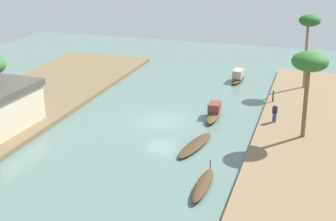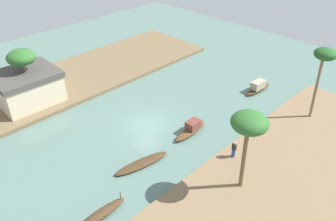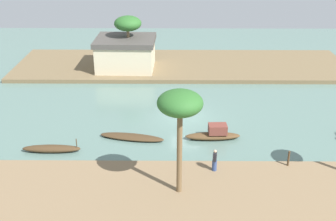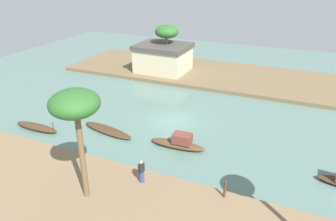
# 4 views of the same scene
# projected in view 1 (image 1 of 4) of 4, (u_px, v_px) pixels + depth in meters

# --- Properties ---
(river_water) EXTENTS (64.91, 64.91, 0.00)m
(river_water) POSITION_uv_depth(u_px,v_px,m) (161.00, 121.00, 39.04)
(river_water) COLOR slate
(river_water) RESTS_ON ground
(riverbank_left) EXTENTS (37.70, 11.09, 0.42)m
(riverbank_left) POSITION_uv_depth(u_px,v_px,m) (329.00, 139.00, 35.00)
(riverbank_left) COLOR #846B4C
(riverbank_left) RESTS_ON ground
(riverbank_right) EXTENTS (37.70, 11.09, 0.42)m
(riverbank_right) POSITION_uv_depth(u_px,v_px,m) (24.00, 102.00, 42.94)
(riverbank_right) COLOR brown
(riverbank_right) RESTS_ON ground
(sampan_upstream_small) EXTENTS (5.22, 2.04, 0.35)m
(sampan_upstream_small) POSITION_uv_depth(u_px,v_px,m) (195.00, 145.00, 34.02)
(sampan_upstream_small) COLOR #47331E
(sampan_upstream_small) RESTS_ON river_water
(sampan_downstream_large) EXTENTS (4.22, 1.28, 1.29)m
(sampan_downstream_large) POSITION_uv_depth(u_px,v_px,m) (238.00, 77.00, 49.97)
(sampan_downstream_large) COLOR #47331E
(sampan_downstream_large) RESTS_ON river_water
(sampan_foreground) EXTENTS (4.32, 1.21, 1.24)m
(sampan_foreground) POSITION_uv_depth(u_px,v_px,m) (214.00, 113.00, 39.64)
(sampan_foreground) COLOR brown
(sampan_foreground) RESTS_ON river_water
(sampan_open_hull) EXTENTS (4.31, 0.90, 1.10)m
(sampan_open_hull) POSITION_uv_depth(u_px,v_px,m) (203.00, 185.00, 28.27)
(sampan_open_hull) COLOR #47331E
(sampan_open_hull) RESTS_ON river_water
(person_on_near_bank) EXTENTS (0.38, 0.43, 1.54)m
(person_on_near_bank) POSITION_uv_depth(u_px,v_px,m) (275.00, 114.00, 37.48)
(person_on_near_bank) COLOR #33477A
(person_on_near_bank) RESTS_ON riverbank_left
(mooring_post) EXTENTS (0.14, 0.14, 1.10)m
(mooring_post) POSITION_uv_depth(u_px,v_px,m) (273.00, 96.00, 42.22)
(mooring_post) COLOR #4C3823
(mooring_post) RESTS_ON riverbank_left
(palm_tree_left_near) EXTENTS (2.64, 2.64, 6.60)m
(palm_tree_left_near) POSITION_uv_depth(u_px,v_px,m) (310.00, 64.00, 32.93)
(palm_tree_left_near) COLOR brown
(palm_tree_left_near) RESTS_ON riverbank_left
(palm_tree_left_far) EXTENTS (2.07, 2.07, 7.32)m
(palm_tree_left_far) POSITION_uv_depth(u_px,v_px,m) (309.00, 24.00, 44.47)
(palm_tree_left_far) COLOR #7F6647
(palm_tree_left_far) RESTS_ON riverbank_left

